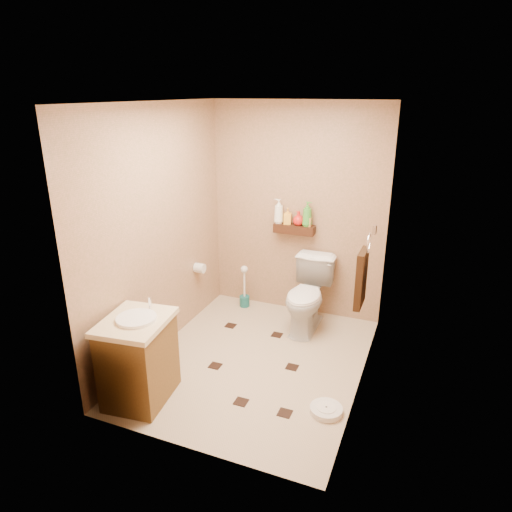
% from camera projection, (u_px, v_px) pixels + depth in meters
% --- Properties ---
extents(ground, '(2.50, 2.50, 0.00)m').
position_uv_depth(ground, '(255.00, 361.00, 4.45)').
color(ground, '#C0A68C').
rests_on(ground, ground).
extents(wall_back, '(2.00, 0.04, 2.40)m').
position_uv_depth(wall_back, '(297.00, 212.00, 5.12)').
color(wall_back, tan).
rests_on(wall_back, ground).
extents(wall_front, '(2.00, 0.04, 2.40)m').
position_uv_depth(wall_front, '(183.00, 302.00, 2.95)').
color(wall_front, tan).
rests_on(wall_front, ground).
extents(wall_left, '(0.04, 2.50, 2.40)m').
position_uv_depth(wall_left, '(159.00, 232.00, 4.39)').
color(wall_left, tan).
rests_on(wall_left, ground).
extents(wall_right, '(0.04, 2.50, 2.40)m').
position_uv_depth(wall_right, '(370.00, 259.00, 3.68)').
color(wall_right, tan).
rests_on(wall_right, ground).
extents(ceiling, '(2.00, 2.50, 0.02)m').
position_uv_depth(ceiling, '(255.00, 102.00, 3.62)').
color(ceiling, silver).
rests_on(ceiling, wall_back).
extents(wall_shelf, '(0.46, 0.14, 0.10)m').
position_uv_depth(wall_shelf, '(294.00, 229.00, 5.12)').
color(wall_shelf, '#3E1F10').
rests_on(wall_shelf, wall_back).
extents(floor_accents, '(1.14, 1.28, 0.01)m').
position_uv_depth(floor_accents, '(256.00, 364.00, 4.39)').
color(floor_accents, black).
rests_on(floor_accents, ground).
extents(toilet, '(0.44, 0.77, 0.78)m').
position_uv_depth(toilet, '(308.00, 296.00, 4.94)').
color(toilet, white).
rests_on(toilet, ground).
extents(vanity, '(0.57, 0.67, 0.86)m').
position_uv_depth(vanity, '(139.00, 358.00, 3.80)').
color(vanity, brown).
rests_on(vanity, ground).
extents(bathroom_scale, '(0.34, 0.34, 0.05)m').
position_uv_depth(bathroom_scale, '(326.00, 410.00, 3.73)').
color(bathroom_scale, white).
rests_on(bathroom_scale, ground).
extents(toilet_brush, '(0.12, 0.12, 0.53)m').
position_uv_depth(toilet_brush, '(244.00, 292.00, 5.52)').
color(toilet_brush, '#185E60').
rests_on(toilet_brush, ground).
extents(towel_ring, '(0.12, 0.30, 0.76)m').
position_uv_depth(towel_ring, '(362.00, 276.00, 4.02)').
color(towel_ring, silver).
rests_on(towel_ring, wall_right).
extents(toilet_paper, '(0.12, 0.11, 0.12)m').
position_uv_depth(toilet_paper, '(200.00, 268.00, 5.14)').
color(toilet_paper, white).
rests_on(toilet_paper, wall_left).
extents(bottle_a, '(0.12, 0.12, 0.28)m').
position_uv_depth(bottle_a, '(279.00, 211.00, 5.12)').
color(bottle_a, white).
rests_on(bottle_a, wall_shelf).
extents(bottle_b, '(0.10, 0.10, 0.18)m').
position_uv_depth(bottle_b, '(288.00, 216.00, 5.10)').
color(bottle_b, yellow).
rests_on(bottle_b, wall_shelf).
extents(bottle_c, '(0.15, 0.15, 0.16)m').
position_uv_depth(bottle_c, '(299.00, 218.00, 5.06)').
color(bottle_c, red).
rests_on(bottle_c, wall_shelf).
extents(bottle_d, '(0.12, 0.12, 0.28)m').
position_uv_depth(bottle_d, '(307.00, 214.00, 5.00)').
color(bottle_d, green).
rests_on(bottle_d, wall_shelf).
extents(bottle_e, '(0.07, 0.07, 0.15)m').
position_uv_depth(bottle_e, '(308.00, 220.00, 5.02)').
color(bottle_e, gold).
rests_on(bottle_e, wall_shelf).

